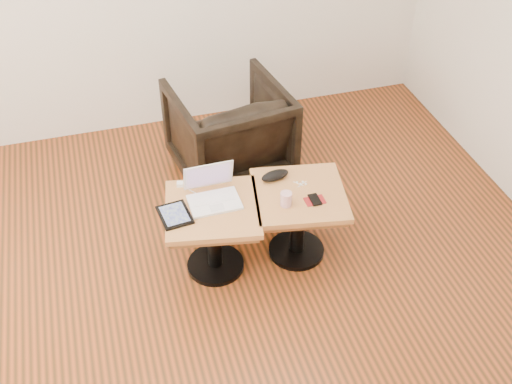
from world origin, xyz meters
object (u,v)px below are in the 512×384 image
object	(u,v)px
side_table_left	(213,223)
striped_cup	(286,199)
side_table_right	(299,208)
laptop	(212,193)
armchair	(229,132)

from	to	relation	value
side_table_left	striped_cup	distance (m)	0.45
side_table_right	laptop	size ratio (longest dim) A/B	2.09
side_table_left	laptop	xyz separation A→B (m)	(0.02, 0.07, 0.16)
striped_cup	armchair	xyz separation A→B (m)	(-0.08, 1.01, -0.18)
laptop	striped_cup	world-z (taller)	laptop
side_table_left	side_table_right	bearing A→B (deg)	8.30
side_table_left	striped_cup	world-z (taller)	striped_cup
laptop	armchair	distance (m)	0.91
armchair	striped_cup	bearing A→B (deg)	86.13
side_table_right	laptop	world-z (taller)	laptop
side_table_left	striped_cup	bearing A→B (deg)	-3.29
laptop	striped_cup	distance (m)	0.42
side_table_right	laptop	distance (m)	0.53
armchair	side_table_right	bearing A→B (deg)	93.21
side_table_left	armchair	distance (m)	0.96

